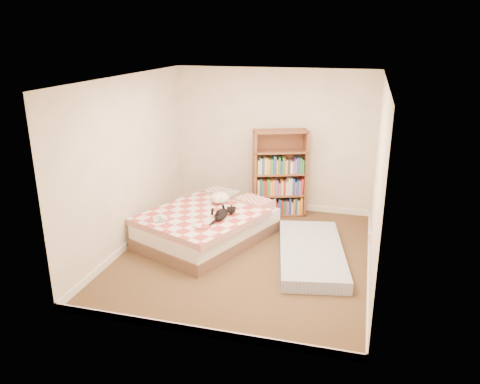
% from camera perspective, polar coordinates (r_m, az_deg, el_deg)
% --- Properties ---
extents(room, '(3.51, 4.01, 2.51)m').
position_cam_1_polar(room, '(6.43, 0.62, 2.07)').
color(room, '#4E3D21').
rests_on(room, ground).
extents(bed, '(2.06, 2.38, 0.53)m').
position_cam_1_polar(bed, '(7.26, -3.85, -3.96)').
color(bed, brown).
rests_on(bed, room).
extents(bookshelf, '(1.01, 0.61, 1.51)m').
position_cam_1_polar(bookshelf, '(8.15, 4.84, 0.95)').
color(bookshelf, brown).
rests_on(bookshelf, room).
extents(floor_mattress, '(1.22, 2.08, 0.18)m').
position_cam_1_polar(floor_mattress, '(6.77, 8.68, -7.37)').
color(floor_mattress, '#697DAF').
rests_on(floor_mattress, room).
extents(black_cat, '(0.34, 0.65, 0.15)m').
position_cam_1_polar(black_cat, '(6.85, -2.22, -2.64)').
color(black_cat, black).
rests_on(black_cat, bed).
extents(white_dog, '(0.43, 0.43, 0.16)m').
position_cam_1_polar(white_dog, '(7.45, -2.41, -0.71)').
color(white_dog, white).
rests_on(white_dog, bed).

